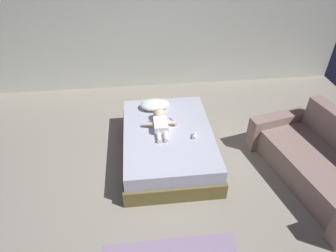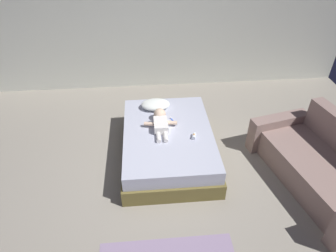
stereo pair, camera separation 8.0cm
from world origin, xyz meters
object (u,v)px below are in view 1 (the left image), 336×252
at_px(pillow, 155,105).
at_px(bed, 168,144).
at_px(baby, 160,122).
at_px(toothbrush, 172,120).
at_px(couch, 323,164).
at_px(baby_bottle, 194,135).

bearing_deg(pillow, bed, -76.89).
xyz_separation_m(bed, baby, (-0.10, 0.15, 0.31)).
xyz_separation_m(toothbrush, couch, (1.97, -0.99, -0.19)).
bearing_deg(couch, bed, 160.48).
height_order(baby, toothbrush, baby).
height_order(pillow, baby_bottle, pillow).
relative_size(couch, baby_bottle, 17.25).
height_order(bed, pillow, pillow).
relative_size(bed, baby_bottle, 15.30).
bearing_deg(bed, baby, 123.39).
bearing_deg(couch, pillow, 148.30).
xyz_separation_m(pillow, couch, (2.22, -1.37, -0.25)).
relative_size(toothbrush, baby_bottle, 1.30).
height_order(bed, toothbrush, toothbrush).
height_order(pillow, toothbrush, pillow).
relative_size(bed, toothbrush, 11.75).
relative_size(bed, pillow, 4.06).
distance_m(baby, baby_bottle, 0.56).
distance_m(pillow, couch, 2.62).
bearing_deg(pillow, baby_bottle, -57.87).
xyz_separation_m(bed, baby_bottle, (0.36, -0.17, 0.27)).
xyz_separation_m(pillow, baby, (0.05, -0.48, 0.01)).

